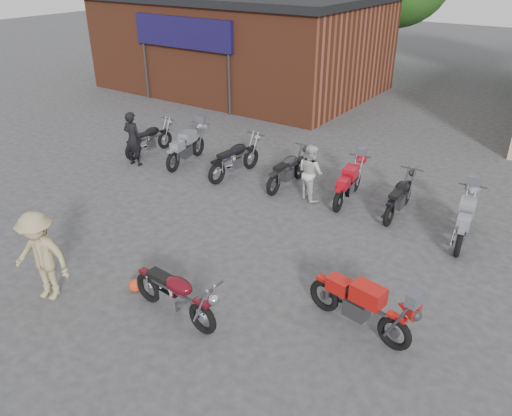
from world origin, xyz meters
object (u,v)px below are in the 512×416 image
Objects in this scene: row_bike_1 at (186,145)px; row_bike_5 at (400,195)px; person_light at (311,172)px; row_bike_6 at (465,218)px; person_tan at (41,257)px; person_dark at (133,139)px; row_bike_4 at (349,182)px; vintage_motorcycle at (175,292)px; sportbike at (361,302)px; helmet at (135,285)px; row_bike_2 at (235,157)px; row_bike_0 at (150,138)px; row_bike_3 at (288,168)px.

row_bike_5 is (6.62, 0.42, -0.05)m from row_bike_1.
row_bike_1 is at bearing 23.32° from person_light.
row_bike_1 is 1.03× the size of row_bike_6.
row_bike_1 reaches higher than row_bike_6.
person_tan reaches higher than row_bike_1.
person_dark reaches higher than row_bike_4.
vintage_motorcycle is 6.66m from row_bike_6.
helmet is at bearing -150.45° from sportbike.
person_dark is 0.82× the size of row_bike_2.
person_dark is (-4.84, 4.54, 0.71)m from helmet.
person_dark is (-8.84, 3.11, 0.26)m from sportbike.
person_light is 0.80× the size of row_bike_0.
row_bike_1 reaches higher than row_bike_5.
person_light is at bearing -110.51° from row_bike_3.
person_dark is at bearing -160.63° from row_bike_0.
row_bike_3 is at bearing 91.24° from helmet.
row_bike_3 is (1.10, 6.90, -0.35)m from person_tan.
person_tan is (-1.22, -1.06, 0.77)m from helmet.
vintage_motorcycle is 8.43m from row_bike_0.
row_bike_6 is (8.27, 0.01, -0.02)m from row_bike_1.
row_bike_0 is (-5.12, 5.47, 0.42)m from helmet.
person_dark is (-6.03, 4.67, 0.28)m from vintage_motorcycle.
helmet is 0.14× the size of row_bike_3.
helmet is at bearing -156.86° from row_bike_1.
row_bike_1 is at bearing 82.11° from row_bike_6.
vintage_motorcycle is at bearing -166.59° from row_bike_3.
helmet is 0.15× the size of row_bike_5.
row_bike_0 is at bearing 87.58° from row_bike_4.
helmet is (-4.00, -1.43, -0.45)m from sportbike.
vintage_motorcycle is 1.15× the size of person_dark.
sportbike is 4.63m from row_bike_5.
row_bike_0 is at bearing 142.48° from vintage_motorcycle.
helmet is 5.90m from row_bike_2.
sportbike is 1.10× the size of person_tan.
sportbike is 7.33× the size of helmet.
person_tan reaches higher than row_bike_2.
person_tan is (3.62, -5.60, 0.06)m from person_dark.
row_bike_6 is (9.51, 1.01, -0.27)m from person_dark.
row_bike_6 is (1.65, -0.40, 0.03)m from row_bike_5.
row_bike_5 is (8.14, 0.48, -0.01)m from row_bike_0.
row_bike_1 is at bearing -149.06° from person_dark.
row_bike_1 is 6.63m from row_bike_5.
row_bike_1 is 3.49m from row_bike_3.
helmet is 0.14× the size of row_bike_6.
row_bike_0 is 0.96× the size of row_bike_6.
row_bike_6 is at bearing -105.99° from row_bike_5.
row_bike_6 is at bearing -155.04° from person_light.
person_light is at bearing 82.97° from row_bike_6.
sportbike is 7.13m from row_bike_2.
sportbike is 5.19m from person_light.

